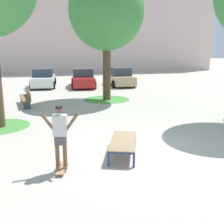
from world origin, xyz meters
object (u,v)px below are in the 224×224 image
at_px(skater, 60,133).
at_px(skateboard, 62,168).
at_px(park_bench, 26,98).
at_px(tree_mid_back, 106,11).
at_px(car_tan, 120,77).
at_px(car_red, 83,78).
at_px(car_white, 43,78).
at_px(skate_box, 123,142).

bearing_deg(skater, skateboard, -101.61).
height_order(skateboard, skater, skater).
distance_m(skateboard, skater, 0.99).
bearing_deg(park_bench, skater, -81.05).
xyz_separation_m(tree_mid_back, car_tan, (2.47, 6.07, -4.57)).
bearing_deg(tree_mid_back, car_red, 96.51).
relative_size(tree_mid_back, park_bench, 3.12).
bearing_deg(skateboard, car_red, 80.33).
relative_size(tree_mid_back, car_white, 1.77).
distance_m(skate_box, car_tan, 15.60).
bearing_deg(car_tan, tree_mid_back, -112.15).
bearing_deg(tree_mid_back, skate_box, -99.11).
bearing_deg(car_red, car_white, 167.02).
xyz_separation_m(car_red, park_bench, (-4.11, -6.69, -0.24)).
bearing_deg(car_white, skate_box, -81.36).
bearing_deg(skate_box, park_bench, 111.95).
height_order(car_red, park_bench, car_red).
bearing_deg(skateboard, car_tan, 69.80).
bearing_deg(car_tan, skate_box, -104.56).
relative_size(skater, car_white, 0.39).
height_order(skate_box, skater, skater).
bearing_deg(skateboard, car_white, 91.64).
xyz_separation_m(skateboard, car_white, (-0.47, 16.48, 0.61)).
relative_size(skateboard, skater, 0.49).
distance_m(skater, car_red, 15.98).
xyz_separation_m(skater, car_white, (-0.47, 16.48, -0.38)).
xyz_separation_m(skate_box, skater, (-1.92, -0.77, 0.66)).
relative_size(car_tan, park_bench, 1.73).
height_order(tree_mid_back, car_red, tree_mid_back).
distance_m(skate_box, skater, 2.17).
distance_m(tree_mid_back, car_tan, 7.99).
xyz_separation_m(skater, car_red, (2.68, 15.75, -0.38)).
distance_m(tree_mid_back, park_bench, 6.83).
xyz_separation_m(skateboard, tree_mid_back, (3.36, 9.79, 5.19)).
xyz_separation_m(tree_mid_back, park_bench, (-4.79, -0.73, -4.82)).
relative_size(skater, park_bench, 0.69).
distance_m(car_red, car_tan, 3.15).
xyz_separation_m(skate_box, car_tan, (3.92, 15.10, 0.28)).
bearing_deg(tree_mid_back, skateboard, -108.96).
bearing_deg(skater, car_white, 91.64).
distance_m(car_tan, park_bench, 9.95).
height_order(skate_box, car_red, car_red).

